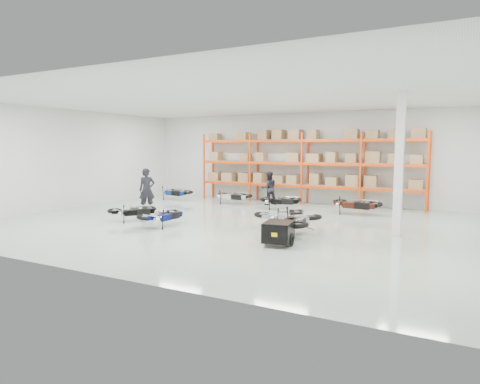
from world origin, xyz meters
The scene contains 14 objects.
room centered at (0.00, 0.00, 2.25)m, with size 18.00×18.00×18.00m.
pallet_rack centered at (0.00, 6.45, 2.26)m, with size 11.28×0.98×3.62m.
structural_column centered at (5.20, 0.50, 2.25)m, with size 0.25×0.25×4.50m, color white.
moto_blue_centre centered at (-2.34, -1.73, 0.49)m, with size 0.72×1.62×0.99m, color #070C4E, non-canonical shape.
moto_silver_left centered at (1.40, 0.31, 0.52)m, with size 0.76×1.71×1.04m, color #B1B2B8, non-canonical shape.
moto_black_far_left centered at (-4.05, -1.33, 0.49)m, with size 0.71×1.59×0.97m, color black, non-canonical shape.
moto_touring_right centered at (2.43, -0.91, 0.58)m, with size 0.84×1.90×1.16m, color black, non-canonical shape.
trailer centered at (2.43, -2.51, 0.39)m, with size 0.90×1.65×0.67m.
moto_back_a centered at (-6.57, 4.73, 0.53)m, with size 0.77×1.72×1.05m, color navy, non-canonical shape.
moto_back_b centered at (-3.11, 4.71, 0.50)m, with size 0.73×1.64×1.00m, color silver, non-canonical shape.
moto_back_c centered at (-0.32, 4.18, 0.50)m, with size 0.73×1.64×1.00m, color black, non-canonical shape.
moto_back_d centered at (3.03, 4.26, 0.55)m, with size 0.80×1.80×1.10m, color #3B140B, non-canonical shape.
person_left centered at (-5.17, 0.77, 0.94)m, with size 0.69×0.45×1.89m, color black.
person_back centered at (-1.38, 5.25, 0.81)m, with size 0.79×0.62×1.63m, color black.
Camera 1 is at (7.12, -13.60, 2.80)m, focal length 32.00 mm.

